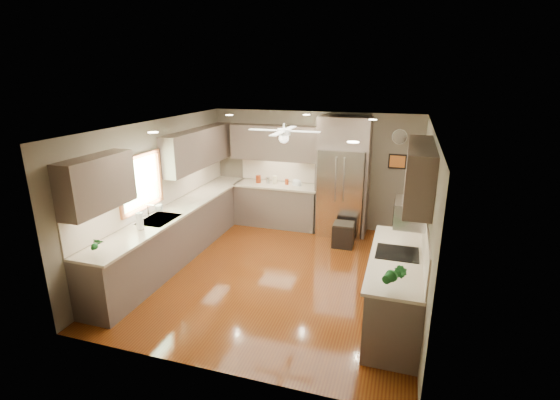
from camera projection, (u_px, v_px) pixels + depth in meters
The scene contains 28 objects.
floor at pixel (278, 273), 6.93m from camera, with size 5.00×5.00×0.00m, color #4F1E0A.
ceiling at pixel (278, 125), 6.18m from camera, with size 5.00×5.00×0.00m, color white.
wall_back at pixel (313, 170), 8.83m from camera, with size 4.50×4.50×0.00m, color #675D4E.
wall_front at pixel (206, 272), 4.28m from camera, with size 4.50×4.50×0.00m, color #675D4E.
wall_left at pixel (158, 192), 7.20m from camera, with size 5.00×5.00×0.00m, color #675D4E.
wall_right at pixel (425, 217), 5.91m from camera, with size 5.00×5.00×0.00m, color #675D4E.
canister_a at pixel (258, 179), 8.96m from camera, with size 0.11×0.11×0.18m, color maroon.
canister_b at pixel (268, 180), 8.92m from camera, with size 0.09×0.09×0.14m, color silver.
canister_c at pixel (275, 180), 8.88m from camera, with size 0.10×0.10×0.17m, color beige.
canister_d at pixel (287, 182), 8.83m from camera, with size 0.08×0.08×0.12m, color maroon.
soap_bottle at pixel (160, 207), 7.01m from camera, with size 0.10×0.10×0.21m, color white.
potted_plant_left at pixel (95, 244), 5.41m from camera, with size 0.15×0.10×0.28m, color #17531F.
potted_plant_right at pixel (394, 276), 4.51m from camera, with size 0.18×0.15×0.33m, color #17531F.
bowl at pixel (297, 184), 8.73m from camera, with size 0.23×0.23×0.06m, color beige.
left_run at pixel (180, 231), 7.48m from camera, with size 0.65×4.70×1.45m.
back_run at pixel (277, 204), 9.00m from camera, with size 1.85×0.65×1.45m.
uppers at pixel (251, 155), 7.23m from camera, with size 4.50×4.70×0.95m.
window at pixel (140, 182), 6.64m from camera, with size 0.05×1.12×0.92m.
sink at pixel (159, 221), 6.75m from camera, with size 0.50×0.70×0.32m.
refrigerator at pixel (342, 179), 8.34m from camera, with size 1.06×0.75×2.45m.
right_run at pixel (396, 287), 5.50m from camera, with size 0.70×2.20×1.45m.
microwave at pixel (410, 213), 5.40m from camera, with size 0.43×0.55×0.34m.
ceiling_fan at pixel (284, 134), 6.50m from camera, with size 1.18×1.18×0.32m.
recessed_lights at pixel (283, 123), 6.56m from camera, with size 2.84×3.14×0.01m.
wall_clock at pixel (400, 137), 8.07m from camera, with size 0.30×0.03×0.30m.
framed_print at pixel (397, 161), 8.22m from camera, with size 0.36×0.03×0.30m.
stool at pixel (343, 234), 7.95m from camera, with size 0.42×0.42×0.48m.
paper_towel at pixel (140, 221), 6.26m from camera, with size 0.11×0.11×0.28m.
Camera 1 is at (1.90, -5.94, 3.26)m, focal length 26.00 mm.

